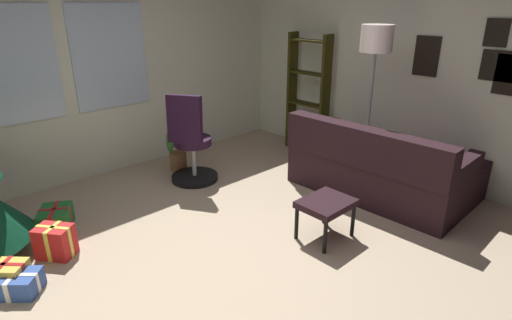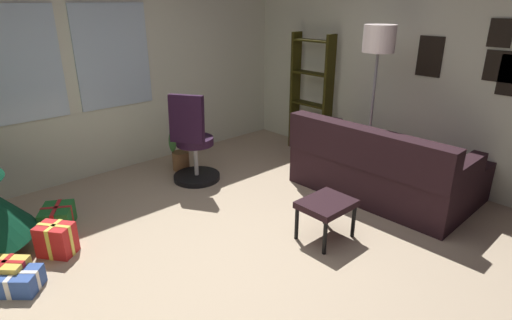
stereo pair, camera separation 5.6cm
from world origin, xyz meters
name	(u,v)px [view 1 (the left image)]	position (x,y,z in m)	size (l,w,h in m)	color
ground_plane	(246,257)	(0.00, 0.00, -0.05)	(5.24, 5.09, 0.10)	tan
wall_back_with_windows	(97,68)	(-0.02, 2.59, 1.30)	(5.24, 0.12, 2.58)	beige
wall_right_with_frames	(415,69)	(2.67, -0.01, 1.29)	(0.12, 5.09, 2.58)	beige
couch	(390,169)	(1.94, -0.23, 0.31)	(1.59, 1.88, 0.85)	black
footstool	(326,206)	(0.70, -0.31, 0.32)	(0.47, 0.38, 0.38)	black
gift_box_red	(55,242)	(-1.21, 1.08, 0.14)	(0.33, 0.35, 0.29)	red
gift_box_green	(56,219)	(-1.05, 1.54, 0.11)	(0.40, 0.42, 0.22)	#1E722D
gift_box_gold	(6,275)	(-1.63, 0.92, 0.10)	(0.35, 0.35, 0.21)	gold
gift_box_blue	(16,284)	(-1.60, 0.79, 0.08)	(0.41, 0.40, 0.16)	#2D4C99
office_chair	(191,148)	(0.54, 1.55, 0.43)	(0.59, 0.58, 1.08)	black
bookshelf	(308,100)	(2.40, 1.35, 0.74)	(0.18, 0.64, 1.64)	#2F2B0A
floor_lamp	(375,53)	(1.97, 0.12, 1.53)	(0.34, 0.34, 1.81)	slate
potted_plant	(178,152)	(0.64, 2.00, 0.24)	(0.39, 0.26, 0.55)	brown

